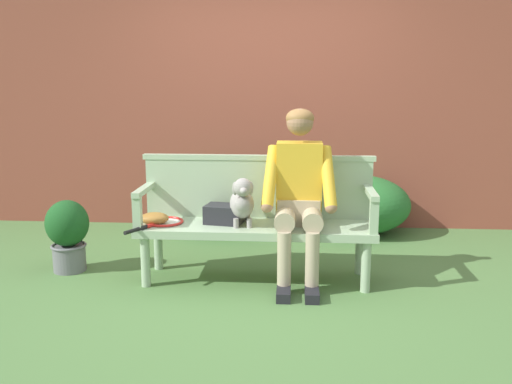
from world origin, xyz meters
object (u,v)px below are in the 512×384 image
Objects in this scene: dog_on_bench at (242,201)px; potted_plant at (68,232)px; garden_bench at (256,231)px; person_seated at (299,190)px; baseball_glove at (154,218)px; sports_bag at (224,214)px; tennis_racket at (162,222)px.

dog_on_bench is 1.47m from potted_plant.
person_seated is (0.32, -0.01, 0.33)m from garden_bench.
garden_bench is 8.11× the size of baseball_glove.
sports_bag reaches higher than baseball_glove.
garden_bench is at bearing -0.06° from baseball_glove.
dog_on_bench is 0.64m from tennis_racket.
baseball_glove is (-1.09, -0.03, -0.23)m from person_seated.
person_seated reaches higher than tennis_racket.
dog_on_bench is at bearing -2.98° from tennis_racket.
person_seated reaches higher than sports_bag.
sports_bag is at bearing -3.58° from potted_plant.
potted_plant is (-1.28, 0.08, -0.19)m from sports_bag.
tennis_racket is at bearing -179.12° from person_seated.
baseball_glove is 0.78m from potted_plant.
sports_bag is 1.29m from potted_plant.
dog_on_bench is 0.69m from baseball_glove.
potted_plant reaches higher than tennis_racket.
dog_on_bench is 0.66× the size of potted_plant.
garden_bench is 0.78m from baseball_glove.
person_seated is 2.32× the size of tennis_racket.
dog_on_bench reaches higher than potted_plant.
tennis_racket is at bearing -177.61° from garden_bench.
dog_on_bench is at bearing -6.67° from potted_plant.
garden_bench is 0.28m from sports_bag.
dog_on_bench is 1.74× the size of baseball_glove.
potted_plant is at bearing 176.42° from sports_bag.
dog_on_bench reaches higher than sports_bag.
garden_bench is 4.65× the size of dog_on_bench.
tennis_racket is at bearing -9.45° from potted_plant.
person_seated reaches higher than dog_on_bench.
sports_bag is (-0.25, 0.02, 0.13)m from garden_bench.
dog_on_bench reaches higher than garden_bench.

